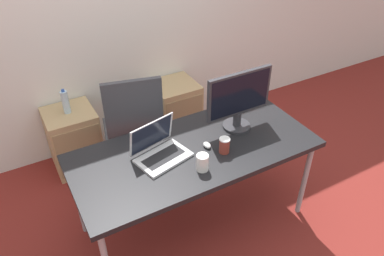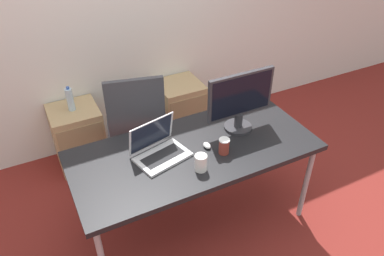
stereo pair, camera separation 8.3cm
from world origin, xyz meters
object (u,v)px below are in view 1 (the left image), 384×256
Objects in this scene: cabinet_right at (175,109)px; water_bottle at (65,102)px; cabinet_left at (74,139)px; office_chair at (135,140)px; monitor at (239,99)px; coffee_cup_white at (202,162)px; mouse at (207,145)px; laptop_center at (159,150)px; coffee_cup_brown at (224,145)px.

water_bottle is (-1.03, 0.00, 0.40)m from cabinet_right.
cabinet_left is 2.57× the size of water_bottle.
office_chair is 1.03m from monitor.
cabinet_left is 5.08× the size of coffee_cup_white.
cabinet_right is 1.26m from monitor.
coffee_cup_white reaches higher than mouse.
water_bottle is 0.57× the size of laptop_center.
monitor is at bearing -90.87° from cabinet_right.
office_chair is 2.74× the size of laptop_center.
coffee_cup_white reaches higher than coffee_cup_brown.
laptop_center is at bearing -70.99° from cabinet_left.
cabinet_left is (-0.43, 0.43, -0.11)m from office_chair.
cabinet_left is at bearing 135.10° from office_chair.
coffee_cup_white reaches higher than water_bottle.
coffee_cup_white is 1.01× the size of coffee_cup_brown.
cabinet_right is 1.29m from mouse.
coffee_cup_white is (-0.46, -0.28, -0.18)m from monitor.
cabinet_right is 1.48× the size of laptop_center.
cabinet_right is at bearing 78.40° from coffee_cup_brown.
cabinet_left is at bearing 180.00° from cabinet_right.
water_bottle is at bearing 108.97° from laptop_center.
laptop_center reaches higher than coffee_cup_white.
monitor is (0.59, -0.63, 0.57)m from office_chair.
office_chair is 4.77× the size of water_bottle.
laptop_center reaches higher than water_bottle.
mouse is at bearing -12.79° from laptop_center.
office_chair is at bearing 85.13° from laptop_center.
monitor is 7.24× the size of mouse.
coffee_cup_white is at bearing -148.56° from monitor.
water_bottle is at bearing 133.75° from monitor.
coffee_cup_brown is at bearing -54.63° from mouse.
coffee_cup_white reaches higher than cabinet_right.
coffee_cup_white is (0.55, -1.34, 0.10)m from water_bottle.
office_chair is 1.00m from coffee_cup_white.
laptop_center is 0.31m from coffee_cup_white.
water_bottle is 3.19× the size of mouse.
cabinet_left is 5.15× the size of coffee_cup_brown.
laptop_center is at bearing 125.14° from coffee_cup_white.
office_chair is 0.98m from coffee_cup_brown.
water_bottle is 2.00× the size of coffee_cup_brown.
cabinet_left is 0.40m from water_bottle.
cabinet_right is (1.03, 0.00, 0.00)m from cabinet_left.
cabinet_right is 5.08× the size of coffee_cup_white.
laptop_center is (-0.06, -0.66, 0.38)m from office_chair.
mouse is 0.13m from coffee_cup_brown.
cabinet_left is 1.00× the size of cabinet_right.
monitor is 4.49× the size of coffee_cup_white.
coffee_cup_brown is (-0.26, -1.26, 0.50)m from cabinet_right.
laptop_center is at bearing -121.27° from cabinet_right.
coffee_cup_brown reaches higher than cabinet_left.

